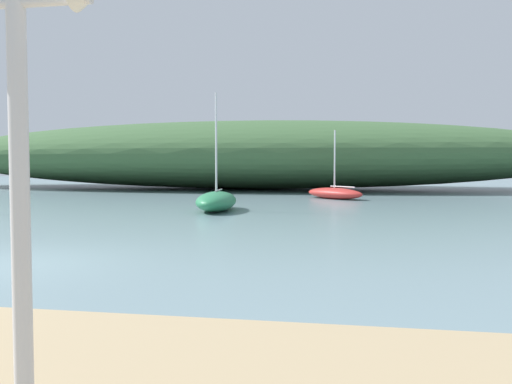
% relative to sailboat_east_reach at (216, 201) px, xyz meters
% --- Properties ---
extents(ground_plane, '(120.00, 120.00, 0.00)m').
position_rel_sailboat_east_reach_xyz_m(ground_plane, '(-1.10, -12.12, -0.40)').
color(ground_plane, gray).
extents(distant_hill, '(48.60, 14.99, 4.93)m').
position_rel_sailboat_east_reach_xyz_m(distant_hill, '(-2.69, 19.09, 2.07)').
color(distant_hill, '#3D6038').
rests_on(distant_hill, ground).
extents(sailboat_east_reach, '(1.93, 4.13, 4.68)m').
position_rel_sailboat_east_reach_xyz_m(sailboat_east_reach, '(0.00, 0.00, 0.00)').
color(sailboat_east_reach, '#287A4C').
rests_on(sailboat_east_reach, ground).
extents(sailboat_inner_mooring, '(3.61, 3.45, 3.61)m').
position_rel_sailboat_east_reach_xyz_m(sailboat_inner_mooring, '(4.30, 8.21, -0.09)').
color(sailboat_inner_mooring, '#B72D28').
rests_on(sailboat_inner_mooring, ground).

